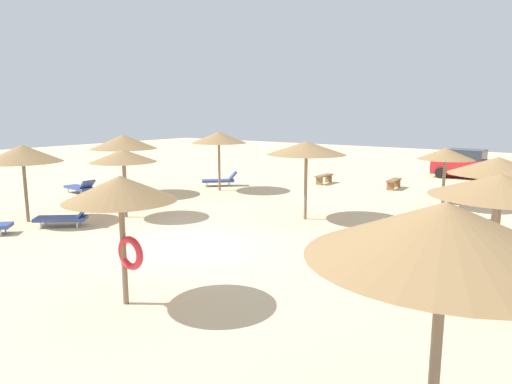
% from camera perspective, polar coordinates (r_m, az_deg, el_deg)
% --- Properties ---
extents(ground_plane, '(80.00, 80.00, 0.00)m').
position_cam_1_polar(ground_plane, '(13.79, -7.42, -6.67)').
color(ground_plane, beige).
extents(parasol_0, '(2.70, 2.70, 2.78)m').
position_cam_1_polar(parasol_0, '(18.21, -26.97, 4.26)').
color(parasol_0, '#75604C').
rests_on(parasol_0, ground).
extents(parasol_1, '(2.75, 2.75, 2.94)m').
position_cam_1_polar(parasol_1, '(22.91, -4.63, 6.74)').
color(parasol_1, '#75604C').
rests_on(parasol_1, ground).
extents(parasol_2, '(2.45, 2.45, 2.55)m').
position_cam_1_polar(parasol_2, '(17.66, -16.14, 4.30)').
color(parasol_2, '#75604C').
rests_on(parasol_2, ground).
extents(parasol_3, '(3.10, 3.10, 2.85)m').
position_cam_1_polar(parasol_3, '(22.58, -16.10, 5.99)').
color(parasol_3, '#75604C').
rests_on(parasol_3, ground).
extents(parasol_4, '(2.22, 2.22, 2.48)m').
position_cam_1_polar(parasol_4, '(20.05, 22.46, 4.37)').
color(parasol_4, '#75604C').
rests_on(parasol_4, ground).
extents(parasol_5, '(2.84, 2.84, 3.04)m').
position_cam_1_polar(parasol_5, '(5.04, 22.36, -4.55)').
color(parasol_5, '#75604C').
rests_on(parasol_5, ground).
extents(parasol_6, '(2.71, 2.71, 2.65)m').
position_cam_1_polar(parasol_6, '(14.81, 27.81, 2.87)').
color(parasol_6, '#75604C').
rests_on(parasol_6, ground).
extents(parasol_7, '(2.87, 2.87, 2.87)m').
position_cam_1_polar(parasol_7, '(16.72, 6.26, 5.42)').
color(parasol_7, '#75604C').
rests_on(parasol_7, ground).
extents(parasol_8, '(2.89, 2.89, 2.64)m').
position_cam_1_polar(parasol_8, '(10.91, 28.07, 0.67)').
color(parasol_8, '#75604C').
rests_on(parasol_8, ground).
extents(parasol_9, '(2.26, 2.26, 2.68)m').
position_cam_1_polar(parasol_9, '(9.51, -16.45, 0.16)').
color(parasol_9, '#75604C').
rests_on(parasol_9, ground).
extents(lounger_1, '(1.78, 1.76, 0.78)m').
position_cam_1_polar(lounger_1, '(24.57, -4.41, 1.51)').
color(lounger_1, '#33478C').
rests_on(lounger_1, ground).
extents(lounger_2, '(1.84, 1.69, 0.77)m').
position_cam_1_polar(lounger_2, '(17.20, -22.61, -2.91)').
color(lounger_2, '#33478C').
rests_on(lounger_2, ground).
extents(lounger_3, '(1.92, 0.75, 0.73)m').
position_cam_1_polar(lounger_3, '(23.75, -20.97, 0.57)').
color(lounger_3, '#33478C').
rests_on(lounger_3, ground).
extents(lounger_4, '(1.28, 2.01, 0.66)m').
position_cam_1_polar(lounger_4, '(21.94, 23.52, -0.35)').
color(lounger_4, '#33478C').
rests_on(lounger_4, ground).
extents(lounger_6, '(1.84, 1.75, 0.67)m').
position_cam_1_polar(lounger_6, '(16.58, 24.91, -3.58)').
color(lounger_6, '#33478C').
rests_on(lounger_6, ground).
extents(bench_0, '(0.49, 1.52, 0.49)m').
position_cam_1_polar(bench_0, '(24.61, 16.71, 1.19)').
color(bench_0, brown).
rests_on(bench_0, ground).
extents(bench_1, '(0.41, 1.50, 0.49)m').
position_cam_1_polar(bench_1, '(25.52, 8.44, 1.80)').
color(bench_1, brown).
rests_on(bench_1, ground).
extents(bench_2, '(0.61, 1.54, 0.49)m').
position_cam_1_polar(bench_2, '(21.92, 28.90, -0.69)').
color(bench_2, brown).
rests_on(bench_2, ground).
extents(parked_car, '(4.04, 2.05, 1.72)m').
position_cam_1_polar(parked_car, '(29.92, 24.84, 3.10)').
color(parked_car, '#B21E23').
rests_on(parked_car, ground).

